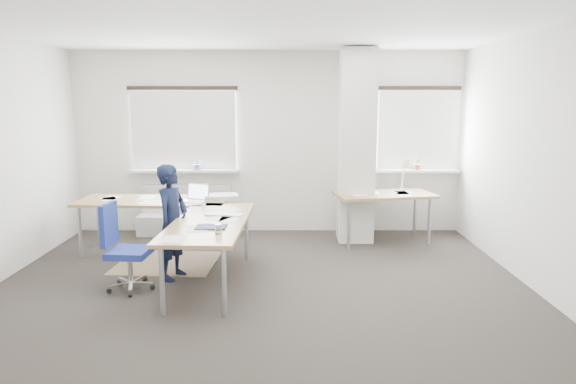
{
  "coord_description": "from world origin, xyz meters",
  "views": [
    {
      "loc": [
        0.29,
        -5.5,
        2.05
      ],
      "look_at": [
        0.3,
        0.9,
        0.91
      ],
      "focal_mm": 32.0,
      "sensor_mm": 36.0,
      "label": 1
    }
  ],
  "objects_px": {
    "desk_main": "(183,212)",
    "desk_side": "(384,196)",
    "task_chair": "(127,266)",
    "person": "(172,222)"
  },
  "relations": [
    {
      "from": "desk_side",
      "to": "desk_main",
      "type": "bearing_deg",
      "value": -167.9
    },
    {
      "from": "desk_main",
      "to": "task_chair",
      "type": "bearing_deg",
      "value": -116.87
    },
    {
      "from": "desk_main",
      "to": "desk_side",
      "type": "height_order",
      "value": "desk_side"
    },
    {
      "from": "person",
      "to": "desk_side",
      "type": "bearing_deg",
      "value": -42.28
    },
    {
      "from": "desk_main",
      "to": "person",
      "type": "relative_size",
      "value": 2.01
    },
    {
      "from": "desk_side",
      "to": "person",
      "type": "distance_m",
      "value": 3.14
    },
    {
      "from": "desk_main",
      "to": "task_chair",
      "type": "relative_size",
      "value": 2.79
    },
    {
      "from": "desk_side",
      "to": "person",
      "type": "relative_size",
      "value": 1.12
    },
    {
      "from": "task_chair",
      "to": "person",
      "type": "height_order",
      "value": "person"
    },
    {
      "from": "person",
      "to": "desk_main",
      "type": "bearing_deg",
      "value": 13.97
    }
  ]
}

